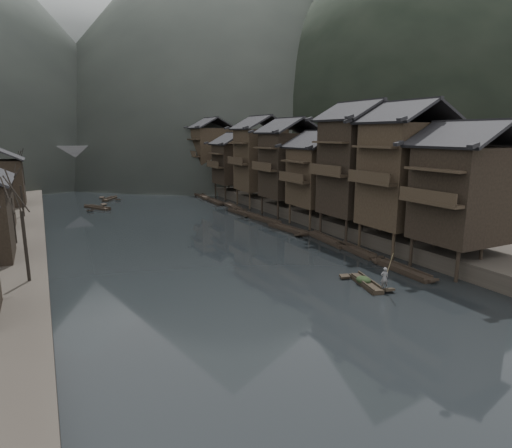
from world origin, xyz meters
TOP-DOWN VIEW (x-y plane):
  - water at (0.00, 0.00)m, footprint 300.00×300.00m
  - right_bank at (35.00, 40.00)m, footprint 40.00×200.00m
  - stilt_houses at (17.28, 19.15)m, footprint 9.00×67.60m
  - bare_trees at (-17.00, 16.59)m, footprint 3.77×59.69m
  - moored_sampans at (11.93, 24.21)m, footprint 3.37×67.60m
  - midriver_boats at (-4.32, 49.53)m, footprint 8.48×29.91m
  - stone_bridge at (-0.00, 72.00)m, footprint 40.00×6.00m
  - hills at (6.30, 166.33)m, footprint 320.00×380.00m
  - hero_sampan at (7.20, -7.78)m, footprint 1.99×4.65m
  - cargo_heap at (7.15, -7.57)m, footprint 1.01×1.33m
  - boatman at (7.61, -9.33)m, footprint 0.71×0.60m
  - bamboo_pole at (7.81, -9.33)m, footprint 1.27×2.30m

SIDE VIEW (x-z plane):
  - water at x=0.00m, z-range 0.00..0.00m
  - moored_sampans at x=11.93m, z-range -0.03..0.44m
  - midriver_boats at x=-4.32m, z-range -0.02..0.43m
  - hero_sampan at x=7.20m, z-range -0.01..0.42m
  - cargo_heap at x=7.15m, z-range 0.43..1.04m
  - right_bank at x=35.00m, z-range 0.00..1.80m
  - boatman at x=7.61m, z-range 0.43..2.09m
  - bamboo_pole at x=7.81m, z-range 2.09..6.07m
  - stone_bridge at x=0.00m, z-range 0.61..9.61m
  - bare_trees at x=-17.00m, z-range 2.68..10.22m
  - stilt_houses at x=17.28m, z-range 1.08..16.50m
  - hills at x=6.30m, z-range -3.88..109.89m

